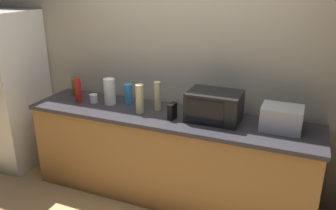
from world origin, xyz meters
TOP-DOWN VIEW (x-y plane):
  - back_wall at (0.00, 0.81)m, footprint 6.40×0.10m
  - counter_run at (0.00, 0.40)m, footprint 2.84×0.64m
  - refrigerator at (-2.05, 0.40)m, footprint 0.72×0.73m
  - microwave at (0.44, 0.45)m, footprint 0.48×0.35m
  - toaster_oven at (1.03, 0.46)m, footprint 0.34×0.26m
  - paper_towel_roll at (-0.67, 0.45)m, footprint 0.12×0.12m
  - cordless_phone at (0.07, 0.33)m, footprint 0.06×0.11m
  - bottle_hot_sauce at (-1.01, 0.39)m, footprint 0.07×0.07m
  - bottle_olive_oil at (-1.16, 0.54)m, footprint 0.08×0.08m
  - bottle_vinegar at (-0.15, 0.49)m, footprint 0.07×0.07m
  - bottle_spray_cleaner at (-0.50, 0.54)m, footprint 0.08×0.08m
  - bottle_hand_soap at (-0.28, 0.35)m, footprint 0.08×0.08m
  - mug_white at (-0.86, 0.42)m, footprint 0.08×0.08m

SIDE VIEW (x-z plane):
  - counter_run at x=0.00m, z-range 0.00..0.90m
  - refrigerator at x=-2.05m, z-range 0.00..1.80m
  - mug_white at x=-0.86m, z-range 0.90..0.99m
  - cordless_phone at x=0.07m, z-range 0.90..1.05m
  - bottle_olive_oil at x=-1.16m, z-range 0.90..1.10m
  - bottle_spray_cleaner at x=-0.50m, z-range 0.90..1.11m
  - toaster_oven at x=1.03m, z-range 0.90..1.11m
  - bottle_hot_sauce at x=-1.01m, z-range 0.90..1.15m
  - microwave at x=0.44m, z-range 0.90..1.17m
  - paper_towel_roll at x=-0.67m, z-range 0.90..1.17m
  - bottle_hand_soap at x=-0.28m, z-range 0.90..1.18m
  - bottle_vinegar at x=-0.15m, z-range 0.90..1.19m
  - back_wall at x=0.00m, z-range 0.00..2.70m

